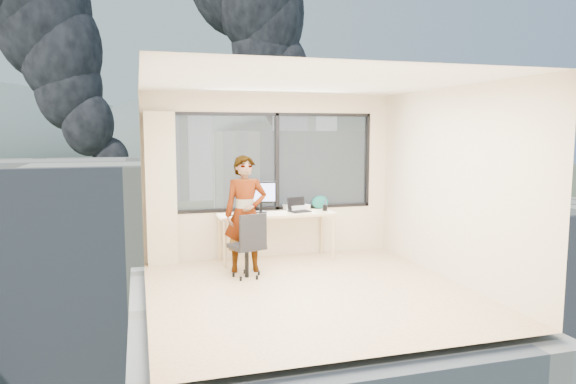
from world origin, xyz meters
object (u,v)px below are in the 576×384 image
object	(u,v)px
chair	(247,244)
person	(246,214)
handbag	(320,202)
game_console	(296,207)
laptop	(300,205)
monitor	(261,197)
desk	(276,236)

from	to	relation	value
chair	person	world-z (taller)	person
chair	handbag	bearing A→B (deg)	19.48
game_console	laptop	bearing A→B (deg)	-112.51
chair	person	bearing A→B (deg)	63.98
laptop	handbag	distance (m)	0.48
monitor	game_console	size ratio (longest dim) A/B	1.42
person	monitor	distance (m)	0.71
person	monitor	bearing A→B (deg)	64.39
laptop	game_console	bearing A→B (deg)	72.10
game_console	handbag	bearing A→B (deg)	-18.56
game_console	handbag	distance (m)	0.41
desk	game_console	distance (m)	0.62
desk	handbag	bearing A→B (deg)	15.37
chair	handbag	world-z (taller)	handbag
laptop	person	bearing A→B (deg)	-167.30
person	laptop	world-z (taller)	person
chair	handbag	size ratio (longest dim) A/B	3.30
handbag	desk	bearing A→B (deg)	-148.35
desk	laptop	xyz separation A→B (m)	(0.38, -0.01, 0.48)
monitor	handbag	xyz separation A→B (m)	(1.02, 0.12, -0.14)
chair	handbag	distance (m)	1.82
chair	laptop	distance (m)	1.36
handbag	laptop	bearing A→B (deg)	-135.46
monitor	handbag	distance (m)	1.04
person	handbag	world-z (taller)	person
handbag	game_console	bearing A→B (deg)	-164.11
chair	game_console	distance (m)	1.50
monitor	handbag	world-z (taller)	monitor
chair	handbag	xyz separation A→B (m)	(1.44, 1.04, 0.40)
laptop	handbag	world-z (taller)	handbag
person	game_console	size ratio (longest dim) A/B	4.81
chair	monitor	distance (m)	1.15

